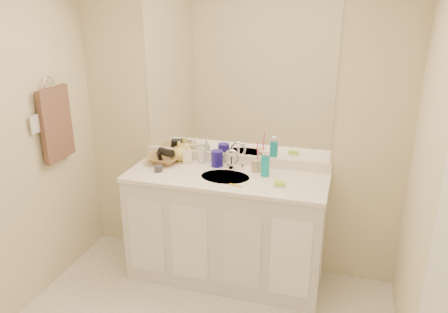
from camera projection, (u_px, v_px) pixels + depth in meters
name	position (u px, v px, depth m)	size (l,w,h in m)	color
wall_back	(236.00, 125.00, 3.42)	(2.60, 0.02, 2.40)	beige
wall_right	(447.00, 226.00, 1.90)	(0.02, 2.60, 2.40)	beige
vanity_cabinet	(226.00, 229.00, 3.43)	(1.50, 0.55, 0.85)	silver
countertop	(226.00, 177.00, 3.28)	(1.52, 0.57, 0.03)	white
backsplash	(235.00, 159.00, 3.50)	(1.52, 0.03, 0.08)	white
sink_basin	(225.00, 178.00, 3.26)	(0.37, 0.37, 0.02)	beige
faucet	(232.00, 162.00, 3.40)	(0.02, 0.02, 0.11)	silver
mirror	(236.00, 79.00, 3.29)	(1.48, 0.01, 1.20)	white
blue_mug	(217.00, 158.00, 3.44)	(0.09, 0.09, 0.13)	navy
tan_cup	(256.00, 166.00, 3.34)	(0.07, 0.07, 0.09)	tan
toothbrush	(258.00, 153.00, 3.31)	(0.01, 0.01, 0.19)	#EC3E85
mouthwash_bottle	(265.00, 166.00, 3.25)	(0.07, 0.07, 0.15)	#0E9CAC
soap_dish	(279.00, 186.00, 3.09)	(0.09, 0.07, 0.01)	white
green_soap	(280.00, 183.00, 3.08)	(0.07, 0.05, 0.03)	#AAE036
orange_comb	(236.00, 185.00, 3.10)	(0.10, 0.02, 0.00)	orange
dark_jar	(159.00, 169.00, 3.35)	(0.07, 0.07, 0.05)	#37383E
soap_bottle_white	(202.00, 153.00, 3.50)	(0.07, 0.07, 0.17)	silver
soap_bottle_cream	(187.00, 154.00, 3.51)	(0.07, 0.07, 0.16)	#FFECCF
soap_bottle_yellow	(180.00, 151.00, 3.56)	(0.13, 0.13, 0.16)	#F3E75E
wicker_basket	(164.00, 159.00, 3.53)	(0.27, 0.27, 0.07)	olive
hair_dryer	(166.00, 152.00, 3.50)	(0.07, 0.07, 0.13)	black
towel_ring	(49.00, 84.00, 3.16)	(0.11, 0.11, 0.01)	silver
hand_towel	(56.00, 124.00, 3.26)	(0.04, 0.32, 0.55)	#432D24
switch_plate	(35.00, 124.00, 3.07)	(0.01, 0.09, 0.13)	silver
door	(448.00, 307.00, 1.70)	(0.02, 0.82, 2.00)	white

